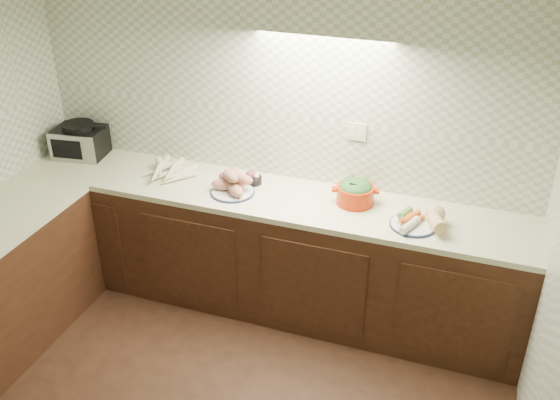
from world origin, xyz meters
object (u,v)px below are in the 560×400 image
(toaster_oven, at_px, (80,141))
(parsnip_pile, at_px, (179,173))
(sweet_potato_plate, at_px, (233,183))
(dutch_oven, at_px, (355,192))
(veg_plate, at_px, (423,218))
(onion_bowl, at_px, (252,178))

(toaster_oven, height_order, parsnip_pile, toaster_oven)
(sweet_potato_plate, bearing_deg, dutch_oven, 9.12)
(toaster_oven, relative_size, veg_plate, 1.09)
(toaster_oven, xyz_separation_m, veg_plate, (2.61, -0.17, -0.07))
(parsnip_pile, distance_m, sweet_potato_plate, 0.46)
(sweet_potato_plate, relative_size, dutch_oven, 1.00)
(parsnip_pile, height_order, veg_plate, veg_plate)
(dutch_oven, bearing_deg, sweet_potato_plate, 175.68)
(veg_plate, bearing_deg, onion_bowl, 171.84)
(onion_bowl, bearing_deg, veg_plate, -8.16)
(onion_bowl, relative_size, dutch_oven, 0.42)
(onion_bowl, distance_m, dutch_oven, 0.75)
(parsnip_pile, bearing_deg, toaster_oven, 173.99)
(onion_bowl, bearing_deg, parsnip_pile, -169.26)
(sweet_potato_plate, bearing_deg, onion_bowl, 68.36)
(toaster_oven, relative_size, dutch_oven, 1.29)
(parsnip_pile, xyz_separation_m, dutch_oven, (1.27, 0.06, 0.05))
(toaster_oven, height_order, veg_plate, toaster_oven)
(onion_bowl, height_order, dutch_oven, dutch_oven)
(dutch_oven, distance_m, veg_plate, 0.48)
(parsnip_pile, relative_size, sweet_potato_plate, 1.50)
(parsnip_pile, height_order, dutch_oven, dutch_oven)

